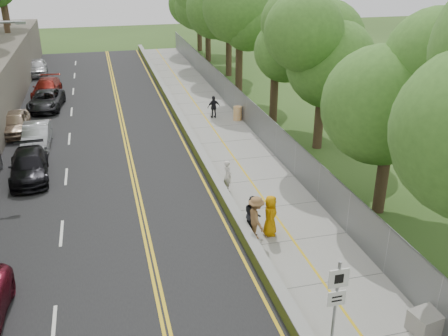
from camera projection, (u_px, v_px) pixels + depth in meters
ground at (266, 293)px, 17.66m from camera, size 140.00×140.00×0.00m
road at (99, 153)px, 29.73m from camera, size 11.20×66.00×0.04m
sidewalk at (228, 142)px, 31.54m from camera, size 4.20×66.00×0.05m
jersey_barrier at (192, 141)px, 30.90m from camera, size 0.42×66.00×0.60m
chainlink_fence at (260, 124)px, 31.62m from camera, size 0.04×66.00×2.00m
trees_fenceside at (300, 26)px, 29.74m from camera, size 7.00×66.00×14.00m
signpost at (337, 296)px, 14.44m from camera, size 0.62×0.09×3.10m
construction_barrel at (238, 113)px, 35.26m from camera, size 0.60×0.60×0.99m
concrete_block at (427, 321)px, 15.73m from camera, size 1.19×0.97×0.71m
car_3 at (29, 166)px, 26.24m from camera, size 2.24×4.81×1.36m
car_4 at (15, 123)px, 32.65m from camera, size 1.72×4.22×1.43m
car_5 at (37, 136)px, 30.45m from camera, size 1.54×4.32×1.42m
car_6 at (46, 100)px, 37.71m from camera, size 2.73×5.08×1.36m
car_7 at (47, 88)px, 40.92m from camera, size 2.40×4.99×1.40m
car_8 at (37, 67)px, 47.89m from camera, size 2.04×4.52×1.51m
painter_0 at (270, 215)px, 20.88m from camera, size 0.78×1.00×1.81m
painter_1 at (228, 176)px, 24.81m from camera, size 0.51×0.66×1.61m
painter_2 at (253, 214)px, 21.08m from camera, size 0.68×0.86×1.71m
painter_3 at (256, 218)px, 20.63m from camera, size 0.77×1.26×1.89m
person_far at (214, 107)px, 35.63m from camera, size 0.98×0.50×1.60m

